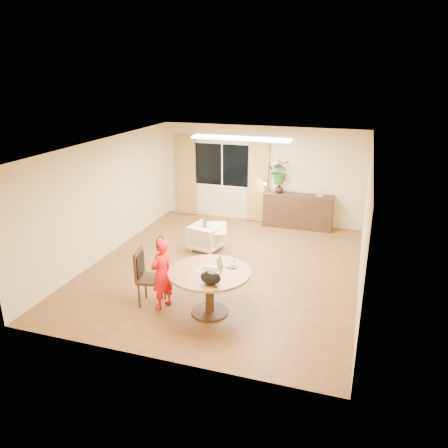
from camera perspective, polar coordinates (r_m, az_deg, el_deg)
name	(u,v)px	position (r m, az deg, el deg)	size (l,w,h in m)	color
floor	(224,268)	(9.35, 0.01, -5.72)	(6.50, 6.50, 0.00)	brown
ceiling	(224,146)	(8.56, 0.02, 10.20)	(6.50, 6.50, 0.00)	white
wall_back	(261,175)	(11.90, 4.86, 6.43)	(5.50, 5.50, 0.00)	beige
wall_left	(106,198)	(10.03, -15.14, 3.30)	(6.50, 6.50, 0.00)	beige
wall_right	(365,224)	(8.49, 17.98, 0.05)	(6.50, 6.50, 0.00)	beige
window	(222,165)	(12.12, -0.24, 7.72)	(1.70, 0.03, 1.30)	white
curtain_left	(186,175)	(12.49, -4.96, 6.34)	(0.55, 0.08, 2.25)	brown
curtain_right	(258,181)	(11.85, 4.50, 5.62)	(0.55, 0.08, 2.25)	brown
ceiling_panel	(241,139)	(9.71, 2.23, 11.10)	(2.20, 0.35, 0.05)	white
dining_table	(210,280)	(7.45, -1.91, -7.34)	(1.40, 1.40, 0.80)	brown
dining_chair	(151,278)	(7.89, -9.48, -6.91)	(0.49, 0.45, 1.03)	black
child	(162,274)	(7.69, -8.13, -6.49)	(0.31, 0.47, 1.29)	red
laptop	(210,263)	(7.35, -1.87, -5.13)	(0.38, 0.26, 0.26)	#B7B7BC
tumbler	(219,263)	(7.54, -0.59, -5.06)	(0.08, 0.08, 0.11)	white
wine_glass	(235,264)	(7.40, 1.40, -5.25)	(0.07, 0.07, 0.19)	white
pot_lid	(232,266)	(7.52, 1.05, -5.45)	(0.21, 0.21, 0.03)	white
handbag	(211,278)	(6.89, -1.77, -7.05)	(0.34, 0.20, 0.23)	black
armchair	(206,237)	(10.15, -2.32, -1.71)	(0.67, 0.68, 0.62)	beige
throw	(217,225)	(9.95, -0.99, -0.15)	(0.45, 0.55, 0.03)	beige
sideboard	(298,211)	(11.71, 9.61, 1.69)	(1.80, 0.44, 0.90)	black
vase	(279,188)	(11.63, 7.20, 4.64)	(0.24, 0.24, 0.25)	black
bouquet	(279,171)	(11.52, 7.23, 6.82)	(0.59, 0.51, 0.66)	#2E6E29
book_stack	(320,195)	(11.51, 12.40, 3.74)	(0.20, 0.15, 0.08)	#996A4E
desk_lamp	(265,186)	(11.64, 5.43, 4.90)	(0.13, 0.13, 0.32)	black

